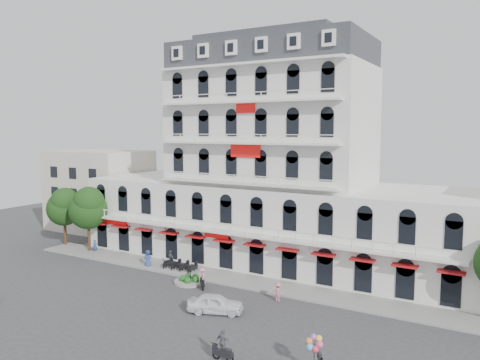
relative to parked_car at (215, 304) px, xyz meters
name	(u,v)px	position (x,y,z in m)	size (l,w,h in m)	color
ground	(177,309)	(-3.33, -0.87, -0.79)	(120.00, 120.00, 0.00)	#38383A
sidewalk	(231,279)	(-3.33, 8.13, -0.71)	(53.00, 4.00, 0.16)	gray
main_building	(271,175)	(-3.33, 17.13, 9.17)	(45.00, 15.00, 25.80)	silver
flank_building_west	(100,190)	(-33.33, 19.13, 5.21)	(14.00, 10.00, 12.00)	beige
traffic_island	(190,280)	(-6.33, 5.13, -0.54)	(3.20, 3.20, 1.60)	gray
parked_scooter_row	(180,271)	(-9.68, 7.93, -0.79)	(4.40, 1.80, 1.10)	black
tree_west_outer	(64,206)	(-29.28, 9.11, 4.56)	(4.50, 4.48, 7.76)	#382314
tree_west_inner	(88,207)	(-24.28, 8.61, 4.89)	(4.76, 4.76, 8.25)	#382314
parked_car	(215,304)	(0.00, 0.00, 0.00)	(1.87, 4.65, 1.59)	white
rider_northeast	(223,345)	(4.89, -6.66, 0.31)	(1.70, 0.47, 2.22)	black
rider_center	(202,278)	(-4.32, 4.38, 0.26)	(1.22, 1.40, 2.02)	black
pedestrian_left	(148,259)	(-13.52, 7.11, 0.17)	(0.95, 0.62, 1.93)	navy
pedestrian_mid	(171,258)	(-11.52, 8.63, 0.12)	(1.06, 0.44, 1.82)	#4F5055
pedestrian_right	(278,292)	(3.42, 4.94, 0.07)	(1.12, 0.64, 1.73)	#CF6D85
pedestrian_far	(95,246)	(-23.33, 8.63, 0.00)	(0.58, 0.38, 1.60)	navy
balloon_vendor	(317,357)	(10.91, -5.34, 0.48)	(1.47, 1.35, 2.45)	#4C4E53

